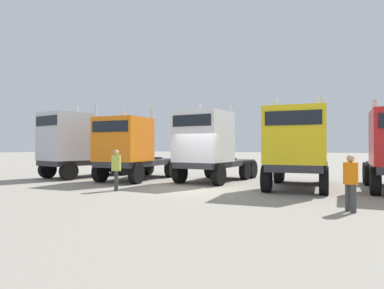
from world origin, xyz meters
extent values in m
plane|color=gray|center=(0.00, 0.00, 0.00)|extent=(200.00, 200.00, 0.00)
cube|color=#333338|center=(-8.34, 2.79, 0.92)|extent=(3.17, 6.55, 0.30)
cube|color=#B7BABF|center=(-8.64, 0.89, 2.46)|extent=(2.76, 2.79, 2.78)
cube|color=black|center=(-8.84, -0.33, 3.33)|extent=(2.08, 0.37, 0.55)
cylinder|color=silver|center=(-7.49, 2.09, 2.76)|extent=(0.21, 0.21, 3.38)
cylinder|color=silver|center=(-9.36, 2.40, 2.76)|extent=(0.21, 0.21, 3.38)
cylinder|color=#333338|center=(-8.12, 4.15, 1.13)|extent=(1.26, 1.26, 0.12)
cylinder|color=black|center=(-7.64, 0.20, 0.51)|extent=(0.51, 1.07, 1.02)
cylinder|color=black|center=(-9.81, 0.55, 0.51)|extent=(0.51, 1.07, 1.02)
cylinder|color=black|center=(-7.00, 4.13, 0.51)|extent=(0.51, 1.07, 1.02)
cylinder|color=black|center=(-9.18, 4.48, 0.51)|extent=(0.51, 1.07, 1.02)
cylinder|color=black|center=(-6.83, 5.22, 0.51)|extent=(0.51, 1.07, 1.02)
cylinder|color=black|center=(-9.00, 5.57, 0.51)|extent=(0.51, 1.07, 1.02)
cube|color=#333338|center=(-4.52, 2.78, 0.96)|extent=(2.77, 6.39, 0.30)
cube|color=orange|center=(-4.35, 0.88, 2.26)|extent=(2.61, 2.61, 2.30)
cube|color=black|center=(-4.23, -0.33, 2.88)|extent=(2.09, 0.23, 0.55)
cylinder|color=silver|center=(-3.53, 2.31, 2.56)|extent=(0.20, 0.20, 2.90)
cylinder|color=silver|center=(-5.42, 2.14, 2.56)|extent=(0.20, 0.20, 2.90)
cylinder|color=#333338|center=(-4.65, 4.15, 1.17)|extent=(1.20, 1.20, 0.12)
cylinder|color=black|center=(-3.21, 0.49, 0.53)|extent=(0.45, 1.09, 1.06)
cylinder|color=black|center=(-5.40, 0.28, 0.53)|extent=(0.45, 1.09, 1.06)
cylinder|color=black|center=(-3.57, 4.39, 0.53)|extent=(0.45, 1.09, 1.06)
cylinder|color=black|center=(-5.76, 4.19, 0.53)|extent=(0.45, 1.09, 1.06)
cylinder|color=black|center=(-3.67, 5.48, 0.53)|extent=(0.45, 1.09, 1.06)
cylinder|color=black|center=(-5.86, 5.28, 0.53)|extent=(0.45, 1.09, 1.06)
cube|color=#333338|center=(-0.22, 3.91, 0.95)|extent=(2.46, 5.86, 0.30)
cube|color=white|center=(-0.30, 2.25, 2.38)|extent=(2.51, 2.56, 2.55)
cube|color=black|center=(-0.35, 1.00, 3.13)|extent=(2.10, 0.13, 0.55)
cylinder|color=silver|center=(0.71, 3.58, 2.68)|extent=(0.19, 0.19, 3.15)
cylinder|color=silver|center=(-1.19, 3.67, 2.68)|extent=(0.19, 0.19, 3.15)
cylinder|color=#333338|center=(-0.17, 5.17, 1.16)|extent=(1.15, 1.15, 0.12)
cylinder|color=black|center=(0.78, 1.67, 0.53)|extent=(0.40, 1.07, 1.05)
cylinder|color=black|center=(-1.42, 1.77, 0.53)|extent=(0.40, 1.07, 1.05)
cylinder|color=black|center=(0.93, 5.14, 0.53)|extent=(0.40, 1.07, 1.05)
cylinder|color=black|center=(-1.27, 5.24, 0.53)|extent=(0.40, 1.07, 1.05)
cylinder|color=black|center=(0.98, 6.24, 0.53)|extent=(0.40, 1.07, 1.05)
cylinder|color=black|center=(-1.22, 6.34, 0.53)|extent=(0.40, 1.07, 1.05)
cube|color=#333338|center=(4.24, 2.99, 1.02)|extent=(2.85, 6.32, 0.30)
cube|color=yellow|center=(4.44, 1.18, 2.33)|extent=(2.66, 2.74, 2.33)
cube|color=black|center=(4.58, -0.07, 2.97)|extent=(2.09, 0.27, 0.55)
cylinder|color=silver|center=(5.23, 2.67, 2.63)|extent=(0.20, 0.20, 2.93)
cylinder|color=silver|center=(3.35, 2.46, 2.63)|extent=(0.20, 0.20, 2.93)
cylinder|color=#333338|center=(4.10, 4.32, 1.23)|extent=(1.21, 1.21, 0.12)
cylinder|color=black|center=(5.59, 0.76, 0.56)|extent=(0.47, 1.15, 1.12)
cylinder|color=black|center=(3.41, 0.52, 0.56)|extent=(0.47, 1.15, 1.12)
cylinder|color=black|center=(5.18, 4.56, 0.56)|extent=(0.47, 1.15, 1.12)
cylinder|color=black|center=(2.99, 4.32, 0.56)|extent=(0.47, 1.15, 1.12)
cylinder|color=black|center=(5.06, 5.65, 0.56)|extent=(0.47, 1.15, 1.12)
cylinder|color=black|center=(2.87, 5.41, 0.56)|extent=(0.47, 1.15, 1.12)
cylinder|color=silver|center=(7.39, 3.59, 2.54)|extent=(0.19, 0.19, 2.82)
cylinder|color=black|center=(7.36, 1.57, 0.54)|extent=(0.42, 1.10, 1.08)
cylinder|color=black|center=(7.13, 5.21, 0.54)|extent=(0.42, 1.10, 1.08)
cylinder|color=black|center=(7.06, 6.31, 0.54)|extent=(0.42, 1.10, 1.08)
cylinder|color=#3D3D3D|center=(6.75, -2.63, 0.40)|extent=(0.22, 0.22, 0.80)
cylinder|color=#3D3D3D|center=(6.60, -2.39, 0.40)|extent=(0.22, 0.22, 0.80)
cylinder|color=orange|center=(6.67, -2.51, 1.11)|extent=(0.55, 0.55, 0.63)
sphere|color=tan|center=(6.67, -2.51, 1.53)|extent=(0.22, 0.22, 0.22)
cylinder|color=#353535|center=(-2.30, -2.11, 0.42)|extent=(0.23, 0.23, 0.84)
cylinder|color=#353535|center=(-2.48, -1.90, 0.42)|extent=(0.23, 0.23, 0.84)
cylinder|color=#B6BF46|center=(-2.39, -2.00, 1.18)|extent=(0.56, 0.56, 0.67)
sphere|color=tan|center=(-2.39, -2.00, 1.63)|extent=(0.23, 0.23, 0.23)
camera|label=1|loc=(7.10, -13.17, 1.87)|focal=31.43mm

